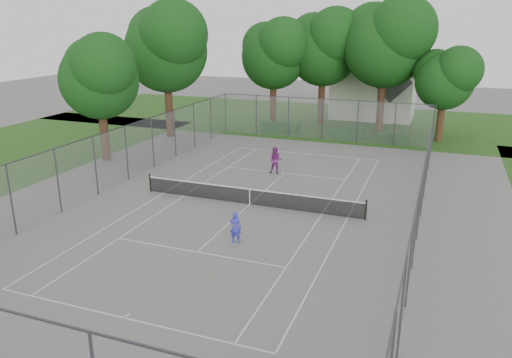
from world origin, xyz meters
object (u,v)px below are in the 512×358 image
(house, at_px, (375,78))
(girl_player, at_px, (236,227))
(tennis_net, at_px, (250,196))
(woman_player, at_px, (275,160))

(house, bearing_deg, girl_player, -92.31)
(house, relative_size, girl_player, 6.73)
(tennis_net, bearing_deg, woman_player, 94.98)
(tennis_net, relative_size, house, 1.27)
(house, relative_size, woman_player, 5.54)
(girl_player, bearing_deg, woman_player, -84.64)
(tennis_net, distance_m, girl_player, 4.99)
(house, bearing_deg, tennis_net, -95.02)
(house, height_order, girl_player, house)
(house, distance_m, woman_player, 23.51)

